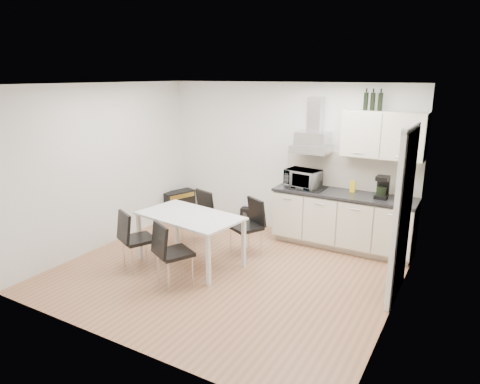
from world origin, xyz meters
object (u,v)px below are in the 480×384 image
at_px(chair_near_left, 138,240).
at_px(floor_speaker, 246,216).
at_px(dining_table, 190,220).
at_px(chair_far_right, 246,228).
at_px(guitar_amp, 179,204).
at_px(chair_far_left, 196,218).
at_px(chair_near_right, 175,254).
at_px(kitchenette, 346,198).

relative_size(chair_near_left, floor_speaker, 2.73).
bearing_deg(dining_table, chair_far_right, 58.19).
xyz_separation_m(chair_far_right, floor_speaker, (-0.67, 1.23, -0.28)).
distance_m(dining_table, chair_near_left, 0.78).
relative_size(dining_table, guitar_amp, 2.40).
bearing_deg(chair_far_left, chair_near_right, 131.86).
bearing_deg(chair_near_left, kitchenette, 69.80).
bearing_deg(kitchenette, chair_far_right, -139.26).
bearing_deg(dining_table, chair_far_left, 127.68).
relative_size(chair_far_left, chair_far_right, 1.00).
bearing_deg(chair_near_left, chair_far_left, 107.79).
height_order(dining_table, chair_near_left, chair_near_left).
relative_size(chair_far_right, chair_near_right, 1.00).
distance_m(chair_far_left, guitar_amp, 1.51).
height_order(dining_table, floor_speaker, dining_table).
distance_m(chair_far_left, chair_near_left, 1.19).
xyz_separation_m(dining_table, chair_far_right, (0.56, 0.67, -0.24)).
height_order(chair_far_left, floor_speaker, chair_far_left).
distance_m(chair_near_right, guitar_amp, 2.87).
distance_m(kitchenette, guitar_amp, 3.33).
distance_m(chair_far_right, chair_near_right, 1.37).
bearing_deg(chair_far_right, chair_near_right, 103.44).
xyz_separation_m(chair_far_right, guitar_amp, (-2.05, 0.98, -0.18)).
distance_m(kitchenette, floor_speaker, 2.02).
relative_size(chair_far_right, guitar_amp, 1.31).
xyz_separation_m(dining_table, chair_near_right, (0.23, -0.66, -0.24)).
bearing_deg(kitchenette, chair_near_right, -123.33).
xyz_separation_m(kitchenette, dining_table, (-1.79, -1.73, -0.15)).
bearing_deg(floor_speaker, dining_table, -96.82).
bearing_deg(guitar_amp, chair_far_left, -23.03).
relative_size(dining_table, chair_near_right, 1.83).
xyz_separation_m(dining_table, chair_near_left, (-0.53, -0.53, -0.24)).
distance_m(dining_table, guitar_amp, 2.25).
relative_size(dining_table, floor_speaker, 5.00).
xyz_separation_m(chair_far_left, chair_near_left, (-0.16, -1.18, 0.00)).
bearing_deg(chair_near_right, kitchenette, 83.49).
bearing_deg(guitar_amp, chair_far_right, -6.97).
bearing_deg(chair_far_left, kitchenette, -135.85).
bearing_deg(kitchenette, chair_near_left, -135.82).
relative_size(chair_far_left, chair_near_left, 1.00).
xyz_separation_m(chair_far_right, chair_near_right, (-0.34, -1.33, 0.00)).
relative_size(chair_near_right, floor_speaker, 2.73).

